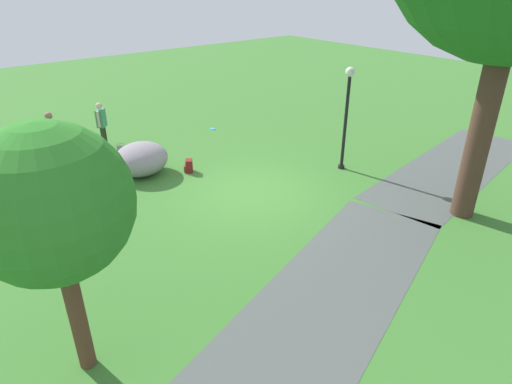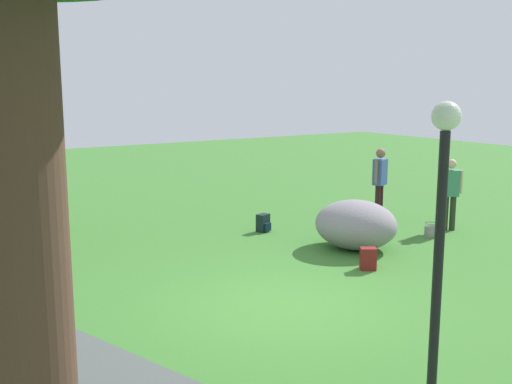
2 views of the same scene
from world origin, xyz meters
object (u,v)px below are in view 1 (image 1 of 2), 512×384
man_near_boulder (53,135)px  frisbee_on_grass (213,129)px  backpack_by_boulder (189,166)px  lamp_post (347,107)px  handbag_on_grass (121,150)px  young_tree_near_path (51,205)px  woman_with_handbag (102,122)px  lawn_boulder (141,159)px  spare_backpack_on_lawn (80,198)px

man_near_boulder → frisbee_on_grass: bearing=178.1°
backpack_by_boulder → lamp_post: bearing=144.1°
handbag_on_grass → frisbee_on_grass: (-3.87, -0.16, -0.13)m
young_tree_near_path → frisbee_on_grass: (-8.07, -8.33, -2.85)m
handbag_on_grass → frisbee_on_grass: handbag_on_grass is taller
man_near_boulder → frisbee_on_grass: (-5.84, 0.19, -1.00)m
lamp_post → woman_with_handbag: bearing=-51.7°
young_tree_near_path → backpack_by_boulder: young_tree_near_path is taller
lawn_boulder → lamp_post: bearing=144.7°
young_tree_near_path → backpack_by_boulder: (-5.18, -5.38, -2.67)m
lamp_post → backpack_by_boulder: (3.87, -2.80, -1.77)m
young_tree_near_path → woman_with_handbag: young_tree_near_path is taller
lawn_boulder → handbag_on_grass: (-0.20, -2.02, -0.35)m
young_tree_near_path → lawn_boulder: 7.71m
woman_with_handbag → handbag_on_grass: (-0.21, 0.82, -0.80)m
man_near_boulder → handbag_on_grass: man_near_boulder is taller
frisbee_on_grass → woman_with_handbag: bearing=-9.2°
lawn_boulder → spare_backpack_on_lawn: lawn_boulder is taller
lamp_post → backpack_by_boulder: size_ratio=7.84×
lamp_post → frisbee_on_grass: bearing=-80.4°
young_tree_near_path → spare_backpack_on_lawn: young_tree_near_path is taller
lawn_boulder → handbag_on_grass: 2.06m
young_tree_near_path → man_near_boulder: bearing=-104.7°
lawn_boulder → man_near_boulder: bearing=-53.5°
lawn_boulder → handbag_on_grass: lawn_boulder is taller
frisbee_on_grass → spare_backpack_on_lawn: bearing=25.2°
backpack_by_boulder → man_near_boulder: bearing=-46.9°
lamp_post → spare_backpack_on_lawn: bearing=-21.1°
man_near_boulder → backpack_by_boulder: man_near_boulder is taller
man_near_boulder → frisbee_on_grass: size_ratio=7.42×
lamp_post → handbag_on_grass: lamp_post is taller
lawn_boulder → spare_backpack_on_lawn: 2.34m
young_tree_near_path → man_near_boulder: 9.01m
young_tree_near_path → lamp_post: young_tree_near_path is taller
lawn_boulder → young_tree_near_path: bearing=57.0°
lamp_post → lawn_boulder: 6.36m
lamp_post → man_near_boulder: size_ratio=1.81×
lawn_boulder → woman_with_handbag: woman_with_handbag is taller
lamp_post → handbag_on_grass: bearing=-49.1°
young_tree_near_path → woman_with_handbag: 10.03m
backpack_by_boulder → spare_backpack_on_lawn: size_ratio=1.00×
backpack_by_boulder → frisbee_on_grass: bearing=-134.4°
backpack_by_boulder → young_tree_near_path: bearing=46.1°
man_near_boulder → spare_backpack_on_lawn: 3.28m
lawn_boulder → frisbee_on_grass: (-4.08, -2.18, -0.48)m
lawn_boulder → man_near_boulder: size_ratio=1.17×
lamp_post → spare_backpack_on_lawn: size_ratio=7.84×
lamp_post → lawn_boulder: size_ratio=1.54×
frisbee_on_grass → lawn_boulder: bearing=28.1°
man_near_boulder → backpack_by_boulder: size_ratio=4.33×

